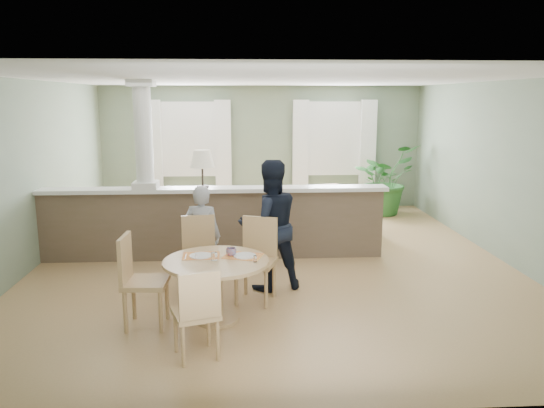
{
  "coord_description": "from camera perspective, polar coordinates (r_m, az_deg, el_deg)",
  "views": [
    {
      "loc": [
        -0.48,
        -7.74,
        2.44
      ],
      "look_at": [
        -0.08,
        -1.0,
        1.09
      ],
      "focal_mm": 35.0,
      "sensor_mm": 36.0,
      "label": 1
    }
  ],
  "objects": [
    {
      "name": "ground",
      "position": [
        8.13,
        0.1,
        -6.13
      ],
      "size": [
        8.0,
        8.0,
        0.0
      ],
      "primitive_type": "plane",
      "color": "tan",
      "rests_on": "ground"
    },
    {
      "name": "room_shell",
      "position": [
        8.4,
        -0.36,
        7.06
      ],
      "size": [
        7.02,
        8.02,
        2.71
      ],
      "color": "gray",
      "rests_on": "ground"
    },
    {
      "name": "pony_wall",
      "position": [
        8.14,
        -6.93,
        -1.03
      ],
      "size": [
        5.32,
        0.38,
        2.7
      ],
      "color": "brown",
      "rests_on": "ground"
    },
    {
      "name": "sofa",
      "position": [
        9.4,
        2.68,
        -1.07
      ],
      "size": [
        3.09,
        2.03,
        0.84
      ],
      "primitive_type": "imported",
      "rotation": [
        0.0,
        0.0,
        0.35
      ],
      "color": "olive",
      "rests_on": "ground"
    },
    {
      "name": "houseplant",
      "position": [
        11.48,
        11.99,
        2.6
      ],
      "size": [
        1.76,
        1.73,
        1.48
      ],
      "primitive_type": "imported",
      "rotation": [
        0.0,
        0.0,
        0.64
      ],
      "color": "#265C25",
      "rests_on": "ground"
    },
    {
      "name": "dining_table",
      "position": [
        5.9,
        -5.96,
        -7.31
      ],
      "size": [
        1.16,
        1.16,
        0.8
      ],
      "rotation": [
        0.0,
        0.0,
        0.03
      ],
      "color": "tan",
      "rests_on": "ground"
    },
    {
      "name": "chair_far_boy",
      "position": [
        6.78,
        -7.82,
        -5.04
      ],
      "size": [
        0.5,
        0.5,
        0.98
      ],
      "rotation": [
        0.0,
        0.0,
        0.14
      ],
      "color": "tan",
      "rests_on": "ground"
    },
    {
      "name": "chair_far_man",
      "position": [
        6.49,
        -1.6,
        -5.52
      ],
      "size": [
        0.58,
        0.58,
        1.01
      ],
      "rotation": [
        0.0,
        0.0,
        -0.32
      ],
      "color": "tan",
      "rests_on": "ground"
    },
    {
      "name": "chair_near",
      "position": [
        5.09,
        -8.04,
        -11.26
      ],
      "size": [
        0.51,
        0.51,
        0.9
      ],
      "rotation": [
        0.0,
        0.0,
        3.47
      ],
      "color": "tan",
      "rests_on": "ground"
    },
    {
      "name": "chair_side",
      "position": [
        5.91,
        -14.23,
        -7.58
      ],
      "size": [
        0.48,
        0.48,
        1.01
      ],
      "rotation": [
        0.0,
        0.0,
        1.52
      ],
      "color": "tan",
      "rests_on": "ground"
    },
    {
      "name": "child_person",
      "position": [
        6.98,
        -7.51,
        -3.45
      ],
      "size": [
        0.55,
        0.42,
        1.34
      ],
      "primitive_type": "imported",
      "rotation": [
        0.0,
        0.0,
        2.93
      ],
      "color": "gray",
      "rests_on": "ground"
    },
    {
      "name": "man_person",
      "position": [
        6.78,
        -0.25,
        -2.3
      ],
      "size": [
        0.96,
        0.84,
        1.69
      ],
      "primitive_type": "imported",
      "rotation": [
        0.0,
        0.0,
        3.42
      ],
      "color": "black",
      "rests_on": "ground"
    }
  ]
}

